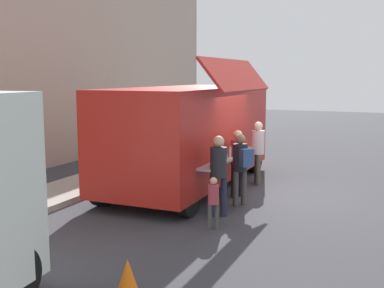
% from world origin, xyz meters
% --- Properties ---
extents(ground_plane, '(60.00, 60.00, 0.00)m').
position_xyz_m(ground_plane, '(0.00, 0.00, 0.00)').
color(ground_plane, '#38383D').
extents(curb_strip, '(28.00, 1.60, 0.15)m').
position_xyz_m(curb_strip, '(-3.91, 4.56, 0.07)').
color(curb_strip, '#9E998E').
rests_on(curb_strip, ground).
extents(food_truck_main, '(6.59, 3.06, 3.41)m').
position_xyz_m(food_truck_main, '(0.10, 1.94, 1.49)').
color(food_truck_main, '#B12019').
rests_on(food_truck_main, ground).
extents(traffic_cone_orange, '(0.36, 0.36, 0.55)m').
position_xyz_m(traffic_cone_orange, '(-6.26, 0.10, 0.28)').
color(traffic_cone_orange, orange).
rests_on(traffic_cone_orange, ground).
extents(trash_bin, '(0.60, 0.60, 0.95)m').
position_xyz_m(trash_bin, '(3.62, 4.26, 0.48)').
color(trash_bin, '#2C5C39').
rests_on(trash_bin, ground).
extents(customer_front_ordering, '(0.34, 0.34, 1.68)m').
position_xyz_m(customer_front_ordering, '(-0.48, 0.43, 1.00)').
color(customer_front_ordering, '#1E2234').
rests_on(customer_front_ordering, ground).
extents(customer_mid_with_backpack, '(0.50, 0.53, 1.68)m').
position_xyz_m(customer_mid_with_backpack, '(-1.23, 0.10, 1.03)').
color(customer_mid_with_backpack, '#4A433E').
rests_on(customer_mid_with_backpack, ground).
extents(customer_rear_waiting, '(0.36, 0.36, 1.75)m').
position_xyz_m(customer_rear_waiting, '(-2.22, 0.29, 1.04)').
color(customer_rear_waiting, '#1F2538').
rests_on(customer_rear_waiting, ground).
extents(customer_extra_browsing, '(0.36, 0.36, 1.75)m').
position_xyz_m(customer_extra_browsing, '(1.06, 0.34, 1.05)').
color(customer_extra_browsing, '#4C493F').
rests_on(customer_extra_browsing, ground).
extents(child_near_queue, '(0.21, 0.21, 1.05)m').
position_xyz_m(child_near_queue, '(-3.08, 0.07, 0.62)').
color(child_near_queue, '#494642').
rests_on(child_near_queue, ground).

